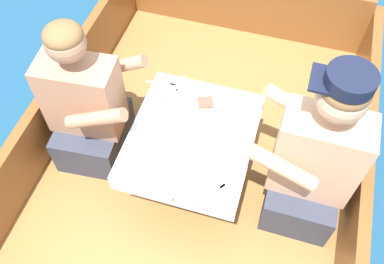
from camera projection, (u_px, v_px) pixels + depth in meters
name	position (u px, v px, depth m)	size (l,w,h in m)	color
ground_plane	(188.00, 211.00, 2.71)	(60.00, 60.00, 0.00)	navy
boat_deck	(187.00, 201.00, 2.60)	(1.84, 2.97, 0.28)	#9E6B38
gunwale_port	(40.00, 135.00, 2.47)	(0.06, 2.97, 0.39)	brown
gunwale_starboard	(354.00, 217.00, 2.18)	(0.06, 2.97, 0.39)	brown
bow_coaming	(245.00, 4.00, 3.11)	(1.72, 0.06, 0.45)	brown
cockpit_table	(192.00, 140.00, 2.23)	(0.63, 0.72, 0.43)	#B2B2B7
person_port	(87.00, 108.00, 2.35)	(0.55, 0.48, 0.96)	#333847
person_starboard	(313.00, 162.00, 2.08)	(0.52, 0.44, 1.07)	#333847
plate_sandwich	(205.00, 108.00, 2.28)	(0.18, 0.18, 0.01)	silver
plate_bread	(206.00, 152.00, 2.12)	(0.17, 0.17, 0.01)	silver
sandwich	(205.00, 105.00, 2.26)	(0.12, 0.12, 0.05)	#E0BC7F
bowl_port_near	(159.00, 114.00, 2.23)	(0.12, 0.12, 0.04)	silver
bowl_starboard_near	(244.00, 107.00, 2.26)	(0.14, 0.14, 0.04)	silver
coffee_cup_port	(151.00, 160.00, 2.06)	(0.11, 0.08, 0.05)	silver
coffee_cup_starboard	(225.00, 125.00, 2.18)	(0.09, 0.06, 0.07)	silver
tin_can	(157.00, 97.00, 2.30)	(0.07, 0.07, 0.05)	silver
utensil_spoon_center	(185.00, 182.00, 2.02)	(0.08, 0.16, 0.01)	silver
utensil_knife_port	(184.00, 138.00, 2.17)	(0.10, 0.15, 0.00)	silver
utensil_fork_port	(164.00, 83.00, 2.38)	(0.17, 0.04, 0.00)	silver
utensil_knife_starboard	(179.00, 87.00, 2.37)	(0.02, 0.17, 0.00)	silver
utensil_spoon_starboard	(176.00, 90.00, 2.35)	(0.17, 0.05, 0.01)	silver
utensil_fork_starboard	(214.00, 192.00, 1.99)	(0.11, 0.15, 0.00)	silver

